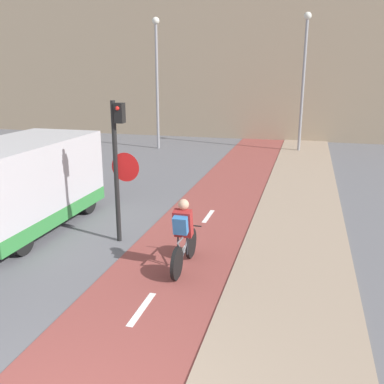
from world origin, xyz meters
The scene contains 6 objects.
building_row_background centered at (0.00, 24.95, 6.04)m, with size 60.00×5.20×12.06m.
traffic_light_pole centered at (-1.59, 5.76, 2.04)m, with size 0.67×0.25×3.30m.
street_lamp_far centered at (-5.04, 18.05, 3.98)m, with size 0.36×0.36×6.46m.
street_lamp_sidewalk centered at (2.12, 19.12, 4.04)m, with size 0.36×0.36×6.59m.
cyclist_near centered at (0.24, 4.71, 0.71)m, with size 0.46×1.71×1.49m.
van centered at (-4.39, 5.95, 1.12)m, with size 2.21×4.59×2.26m.
Camera 1 is at (2.52, -3.01, 3.92)m, focal length 40.00 mm.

